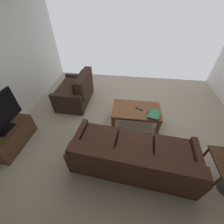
% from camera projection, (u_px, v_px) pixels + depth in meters
% --- Properties ---
extents(ground_plane, '(5.30, 4.97, 0.01)m').
position_uv_depth(ground_plane, '(129.00, 127.00, 3.28)').
color(ground_plane, tan).
extents(sofa_main, '(2.13, 1.03, 0.79)m').
position_uv_depth(sofa_main, '(133.00, 157.00, 2.33)').
color(sofa_main, black).
rests_on(sofa_main, ground).
extents(loveseat_near, '(0.81, 1.12, 0.87)m').
position_uv_depth(loveseat_near, '(76.00, 91.00, 3.75)').
color(loveseat_near, black).
rests_on(loveseat_near, ground).
extents(coffee_table, '(1.06, 0.63, 0.44)m').
position_uv_depth(coffee_table, '(136.00, 111.00, 3.13)').
color(coffee_table, brown).
rests_on(coffee_table, ground).
extents(tv_stand, '(0.46, 0.93, 0.45)m').
position_uv_depth(tv_stand, '(11.00, 137.00, 2.79)').
color(tv_stand, '#4C331E').
rests_on(tv_stand, ground).
extents(book_stack, '(0.30, 0.35, 0.06)m').
position_uv_depth(book_stack, '(154.00, 115.00, 2.91)').
color(book_stack, '#C63833').
rests_on(book_stack, coffee_table).
extents(tv_remote, '(0.16, 0.13, 0.02)m').
position_uv_depth(tv_remote, '(139.00, 109.00, 3.08)').
color(tv_remote, black).
rests_on(tv_remote, coffee_table).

